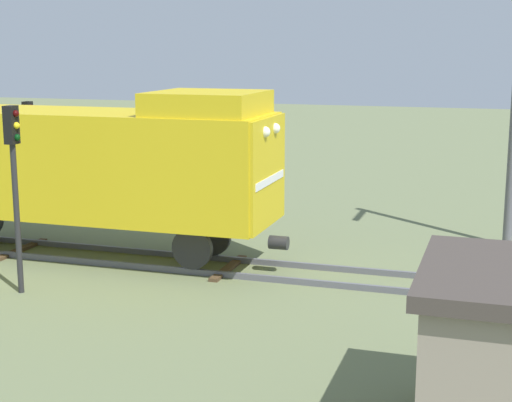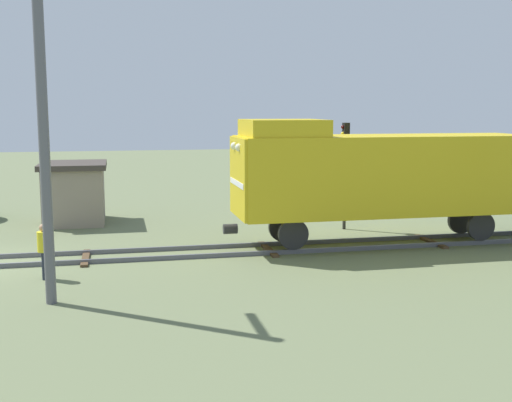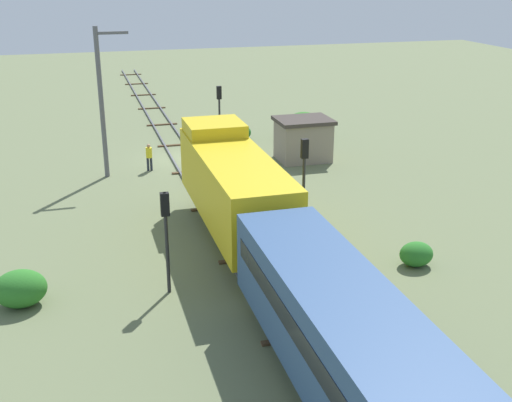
# 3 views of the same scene
# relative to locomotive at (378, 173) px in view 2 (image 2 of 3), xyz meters

# --- Properties ---
(locomotive) EXTENTS (2.90, 11.60, 4.60)m
(locomotive) POSITION_rel_locomotive_xyz_m (0.00, 0.00, 0.00)
(locomotive) COLOR gold
(locomotive) RESTS_ON railway_track
(traffic_signal_mid) EXTENTS (0.32, 0.34, 4.56)m
(traffic_signal_mid) POSITION_rel_locomotive_xyz_m (-3.40, -0.05, 0.38)
(traffic_signal_mid) COLOR #262628
(traffic_signal_mid) RESTS_ON ground
(worker_near_track) EXTENTS (0.38, 0.38, 1.70)m
(worker_near_track) POSITION_rel_locomotive_xyz_m (2.40, -11.77, -1.78)
(worker_near_track) COLOR #262B38
(worker_near_track) RESTS_ON ground
(catenary_mast) EXTENTS (1.94, 0.28, 8.78)m
(catenary_mast) POSITION_rel_locomotive_xyz_m (4.94, -11.35, 1.86)
(catenary_mast) COLOR #595960
(catenary_mast) RESTS_ON ground
(relay_hut) EXTENTS (3.50, 2.90, 2.74)m
(relay_hut) POSITION_rel_locomotive_xyz_m (-7.50, -11.46, -1.38)
(relay_hut) COLOR gray
(relay_hut) RESTS_ON ground
(bush_far) EXTENTS (1.45, 1.18, 1.05)m
(bush_far) POSITION_rel_locomotive_xyz_m (-6.76, 4.70, -2.25)
(bush_far) COLOR #2A7126
(bush_far) RESTS_ON ground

